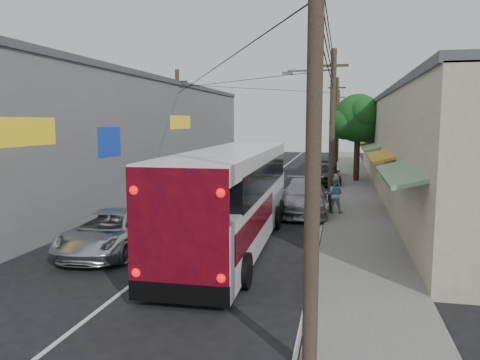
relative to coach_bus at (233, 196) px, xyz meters
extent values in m
plane|color=black|center=(-1.82, -6.25, -1.83)|extent=(120.00, 120.00, 0.00)
cube|color=slate|center=(4.68, 13.75, -1.77)|extent=(3.00, 80.00, 0.12)
cube|color=beige|center=(9.18, 15.75, 1.17)|extent=(6.00, 40.00, 6.00)
cube|color=#4C4C51|center=(9.18, 15.75, 4.27)|extent=(6.20, 40.00, 0.30)
cube|color=#19731A|center=(5.88, -0.25, 1.07)|extent=(1.39, 6.00, 0.46)
cube|color=#C84C17|center=(5.88, 7.75, 1.07)|extent=(1.39, 6.00, 0.46)
cube|color=#19731A|center=(5.88, 15.75, 1.07)|extent=(1.39, 6.00, 0.46)
cube|color=#C84C17|center=(5.88, 23.75, 1.07)|extent=(1.39, 6.00, 0.46)
cube|color=#19731A|center=(5.88, 31.75, 1.07)|extent=(1.39, 6.00, 0.46)
cube|color=gray|center=(-10.32, 11.75, 1.67)|extent=(7.00, 36.00, 7.00)
cube|color=#4C4C51|center=(-10.32, 11.75, 5.27)|extent=(7.20, 36.00, 0.30)
cube|color=yellow|center=(-6.87, -2.25, 2.37)|extent=(0.12, 3.50, 1.00)
cube|color=#1433A5|center=(-6.87, 3.75, 1.77)|extent=(0.12, 2.20, 1.40)
cube|color=yellow|center=(-6.87, 13.75, 2.67)|extent=(0.12, 4.00, 0.90)
cylinder|color=#473828|center=(3.38, -8.25, 2.17)|extent=(0.28, 0.28, 8.00)
cylinder|color=#473828|center=(3.38, 6.75, 2.17)|extent=(0.28, 0.28, 8.00)
cube|color=#473828|center=(3.38, 6.75, 5.37)|extent=(1.40, 0.12, 0.12)
cylinder|color=#473828|center=(3.38, 21.75, 2.17)|extent=(0.28, 0.28, 8.00)
cube|color=#473828|center=(3.38, 21.75, 5.37)|extent=(1.40, 0.12, 0.12)
cylinder|color=#473828|center=(3.38, 36.75, 2.17)|extent=(0.28, 0.28, 8.00)
cube|color=#473828|center=(3.38, 36.75, 5.37)|extent=(1.40, 0.12, 0.12)
cylinder|color=#473828|center=(-7.02, 13.75, 2.17)|extent=(0.28, 0.28, 8.00)
cube|color=#473828|center=(-7.02, 13.75, 5.37)|extent=(1.40, 0.12, 0.12)
cylinder|color=#59595E|center=(2.28, 6.75, 5.17)|extent=(2.20, 0.10, 0.10)
cube|color=#59595E|center=(1.18, 6.75, 5.07)|extent=(0.50, 0.18, 0.12)
cylinder|color=#3F2B19|center=(4.98, 19.75, 0.17)|extent=(0.44, 0.44, 4.00)
sphere|color=#124515|center=(4.98, 19.75, 2.97)|extent=(3.60, 3.60, 3.60)
sphere|color=#124515|center=(5.98, 20.35, 2.37)|extent=(2.60, 2.60, 2.60)
sphere|color=#124515|center=(4.08, 19.35, 2.57)|extent=(2.40, 2.40, 2.40)
sphere|color=#124515|center=(5.38, 18.75, 3.37)|extent=(2.20, 2.20, 2.20)
sphere|color=#124515|center=(4.68, 20.65, 3.17)|extent=(2.00, 2.00, 2.00)
cube|color=white|center=(0.00, -0.10, -0.67)|extent=(2.75, 12.19, 1.92)
cube|color=black|center=(-0.01, 0.40, 0.75)|extent=(2.74, 10.16, 1.01)
cube|color=white|center=(0.00, -0.10, 1.45)|extent=(2.75, 12.19, 0.51)
cube|color=maroon|center=(0.12, -6.19, 0.19)|extent=(2.51, 0.13, 2.93)
cube|color=black|center=(0.12, -6.19, -1.38)|extent=(2.53, 0.15, 0.51)
sphere|color=red|center=(-0.95, -6.24, -0.92)|extent=(0.22, 0.22, 0.22)
sphere|color=red|center=(1.18, -6.20, -0.92)|extent=(0.22, 0.22, 0.22)
sphere|color=red|center=(-0.95, -6.24, 1.10)|extent=(0.22, 0.22, 0.22)
sphere|color=red|center=(1.18, -6.20, 1.10)|extent=(0.22, 0.22, 0.22)
cylinder|color=black|center=(-1.18, -4.37, -1.33)|extent=(0.32, 1.02, 1.01)
cylinder|color=black|center=(1.35, -4.33, -1.33)|extent=(0.32, 1.02, 1.01)
cylinder|color=black|center=(-1.32, 2.91, -1.33)|extent=(0.32, 1.02, 1.01)
cylinder|color=black|center=(1.21, 2.96, -1.33)|extent=(0.32, 1.02, 1.01)
cylinder|color=black|center=(-1.35, 4.43, -1.33)|extent=(0.32, 1.02, 1.01)
cylinder|color=black|center=(1.18, 4.47, -1.33)|extent=(0.32, 1.02, 1.01)
imported|color=silver|center=(-4.02, -1.70, -1.12)|extent=(2.69, 5.28, 1.43)
imported|color=#A4A4AC|center=(2.11, 6.75, -1.00)|extent=(2.63, 5.83, 1.66)
imported|color=#2A292F|center=(2.78, 17.96, -1.04)|extent=(2.41, 4.85, 1.59)
imported|color=black|center=(2.78, 22.98, -1.17)|extent=(1.49, 4.07, 1.33)
imported|color=pink|center=(3.58, 9.70, -0.93)|extent=(0.64, 0.50, 1.56)
imported|color=#86A8C3|center=(3.58, 6.56, -0.83)|extent=(0.94, 0.78, 1.78)
camera|label=1|loc=(3.86, -16.44, 2.73)|focal=35.00mm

